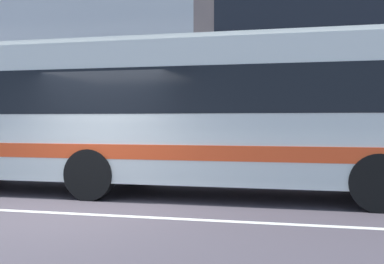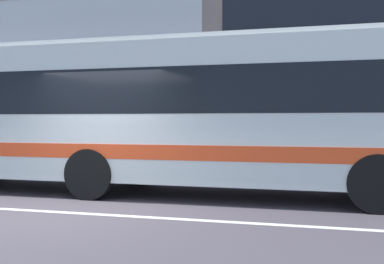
% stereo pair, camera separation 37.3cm
% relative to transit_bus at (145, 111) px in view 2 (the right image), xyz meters
% --- Properties ---
extents(ground_plane, '(160.00, 160.00, 0.00)m').
position_rel_transit_bus_xyz_m(ground_plane, '(-0.41, -2.51, -1.76)').
color(ground_plane, '#453E45').
extents(lane_centre_line, '(60.00, 0.16, 0.01)m').
position_rel_transit_bus_xyz_m(lane_centre_line, '(-0.41, -2.51, -1.75)').
color(lane_centre_line, silver).
rests_on(lane_centre_line, ground_plane).
extents(apartment_block_left, '(25.32, 11.22, 13.78)m').
position_rel_transit_bus_xyz_m(apartment_block_left, '(-13.35, 13.17, 5.13)').
color(apartment_block_left, silver).
rests_on(apartment_block_left, ground_plane).
extents(transit_bus, '(11.23, 2.65, 3.19)m').
position_rel_transit_bus_xyz_m(transit_bus, '(0.00, 0.00, 0.00)').
color(transit_bus, silver).
rests_on(transit_bus, ground_plane).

